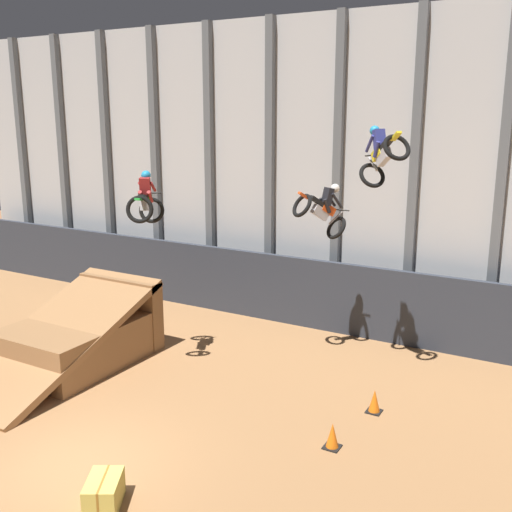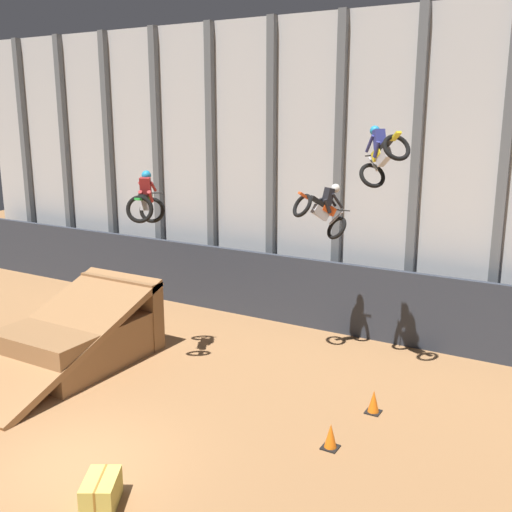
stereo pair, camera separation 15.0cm
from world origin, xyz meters
TOP-DOWN VIEW (x-y plane):
  - ground_plane at (0.00, 0.00)m, footprint 60.00×60.00m
  - arena_back_wall at (0.00, 10.92)m, footprint 32.00×0.40m
  - lower_barrier at (0.00, 9.92)m, footprint 31.36×0.20m
  - dirt_ramp at (-3.88, 4.04)m, footprint 2.95×5.95m
  - rider_bike_left_air at (-1.90, 4.79)m, footprint 1.38×1.77m
  - rider_bike_center_air at (2.02, 7.85)m, footprint 1.51×1.80m
  - rider_bike_right_air at (3.89, 7.18)m, footprint 1.71×1.66m
  - traffic_cone_near_ramp at (4.63, 5.22)m, footprint 0.36×0.36m
  - traffic_cone_arena_edge at (4.35, 3.22)m, footprint 0.36×0.36m
  - hay_bale_trackside at (1.43, -0.72)m, footprint 0.97×1.08m

SIDE VIEW (x-z plane):
  - ground_plane at x=0.00m, z-range 0.00..0.00m
  - hay_bale_trackside at x=1.43m, z-range -0.01..0.57m
  - traffic_cone_near_ramp at x=4.63m, z-range -0.01..0.57m
  - traffic_cone_arena_edge at x=4.35m, z-range -0.01..0.57m
  - dirt_ramp at x=-3.88m, z-range -0.39..1.92m
  - lower_barrier at x=0.00m, z-range 0.00..2.38m
  - rider_bike_center_air at x=2.02m, z-range 3.60..5.28m
  - rider_bike_left_air at x=-1.90m, z-range 3.99..5.56m
  - arena_back_wall at x=0.00m, z-range 0.00..10.28m
  - rider_bike_right_air at x=3.89m, z-range 5.27..6.95m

